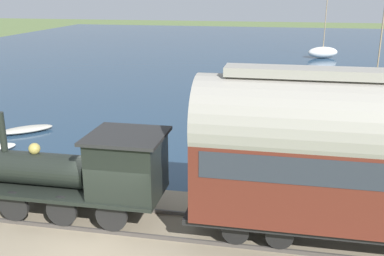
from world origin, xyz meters
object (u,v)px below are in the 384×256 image
(sailboat_white, at_px, (323,52))
(rowboat_near_shore, at_px, (256,176))
(rowboat_far_out, at_px, (26,129))
(passenger_coach, at_px, (368,153))
(steam_locomotive, at_px, (89,170))
(sailboat_red, at_px, (375,89))

(sailboat_white, bearing_deg, rowboat_near_shore, 150.43)
(rowboat_far_out, bearing_deg, passenger_coach, -160.66)
(steam_locomotive, xyz_separation_m, sailboat_red, (21.01, -12.12, -1.44))
(rowboat_far_out, bearing_deg, sailboat_white, -70.22)
(passenger_coach, xyz_separation_m, rowboat_near_shore, (4.94, 3.12, -2.99))
(sailboat_red, bearing_deg, rowboat_near_shore, 174.34)
(sailboat_red, xyz_separation_m, rowboat_near_shore, (-16.06, 7.29, -0.45))
(sailboat_red, xyz_separation_m, sailboat_white, (19.36, 2.08, 0.02))
(steam_locomotive, height_order, rowboat_near_shore, steam_locomotive)
(sailboat_red, height_order, sailboat_white, sailboat_red)
(sailboat_white, bearing_deg, passenger_coach, 155.83)
(passenger_coach, relative_size, sailboat_red, 1.02)
(steam_locomotive, distance_m, rowboat_far_out, 11.84)
(sailboat_red, bearing_deg, rowboat_far_out, 140.35)
(sailboat_red, distance_m, rowboat_far_out, 23.16)
(rowboat_near_shore, bearing_deg, sailboat_white, 45.38)
(passenger_coach, relative_size, rowboat_far_out, 3.55)
(steam_locomotive, bearing_deg, sailboat_red, -29.97)
(sailboat_white, xyz_separation_m, rowboat_near_shore, (-35.42, 5.21, -0.47))
(steam_locomotive, relative_size, sailboat_white, 0.97)
(steam_locomotive, xyz_separation_m, sailboat_white, (40.36, -10.04, -1.42))
(passenger_coach, bearing_deg, rowboat_near_shore, 32.25)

